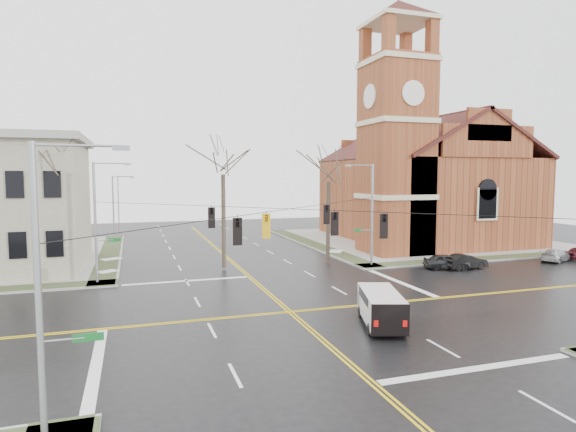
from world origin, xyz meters
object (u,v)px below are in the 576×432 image
object	(u,v)px
streetlight_north_a	(115,210)
tree_nw_far	(63,168)
signal_pole_nw	(98,219)
streetlight_north_b	(119,200)
church	(418,173)
parked_car_b	(465,262)
tree_nw_near	(223,168)
parked_car_a	(447,262)
tree_ne	(328,177)
parked_car_c	(556,255)
signal_pole_ne	(370,211)
signal_pole_sw	(45,286)
cargo_van	(380,305)

from	to	relation	value
streetlight_north_a	tree_nw_far	xyz separation A→B (m)	(-3.12, -14.73, 4.28)
signal_pole_nw	streetlight_north_b	xyz separation A→B (m)	(0.67, 36.50, -0.48)
church	streetlight_north_b	distance (m)	42.53
streetlight_north_a	signal_pole_nw	bearing A→B (deg)	-92.32
parked_car_b	tree_nw_near	bearing A→B (deg)	70.00
parked_car_a	tree_ne	size ratio (longest dim) A/B	0.36
church	signal_pole_nw	size ratio (longest dim) A/B	3.06
parked_car_b	parked_car_c	world-z (taller)	parked_car_b
parked_car_b	parked_car_c	bearing A→B (deg)	-89.60
signal_pole_ne	tree_nw_far	bearing A→B (deg)	175.97
streetlight_north_b	parked_car_a	world-z (taller)	streetlight_north_b
streetlight_north_a	tree_nw_far	distance (m)	15.66
signal_pole_nw	signal_pole_sw	size ratio (longest dim) A/B	1.00
signal_pole_ne	signal_pole_sw	distance (m)	32.28
church	signal_pole_sw	world-z (taller)	church
cargo_van	parked_car_b	size ratio (longest dim) A/B	1.31
cargo_van	parked_car_b	bearing A→B (deg)	56.51
tree_nw_far	cargo_van	bearing A→B (deg)	-44.13
streetlight_north_b	parked_car_a	xyz separation A→B (m)	(27.75, -39.79, -3.79)
signal_pole_sw	streetlight_north_b	distance (m)	59.51
parked_car_b	church	bearing A→B (deg)	-22.15
streetlight_north_a	tree_nw_near	world-z (taller)	tree_nw_near
church	streetlight_north_b	xyz separation A→B (m)	(-35.42, 23.22, -3.97)
streetlight_north_b	tree_ne	bearing A→B (deg)	-60.76
church	streetlight_north_a	size ratio (longest dim) A/B	3.44
signal_pole_sw	parked_car_a	size ratio (longest dim) A/B	2.27
parked_car_a	tree_ne	distance (m)	12.87
cargo_van	tree_nw_near	distance (m)	20.34
signal_pole_nw	tree_nw_far	bearing A→B (deg)	144.23
church	signal_pole_nw	distance (m)	38.61
signal_pole_ne	signal_pole_nw	size ratio (longest dim) A/B	1.00
tree_nw_far	tree_ne	distance (m)	22.14
tree_nw_far	parked_car_c	bearing A→B (deg)	-6.53
parked_car_a	signal_pole_ne	bearing A→B (deg)	81.46
signal_pole_sw	tree_ne	world-z (taller)	tree_ne
parked_car_b	tree_ne	size ratio (longest dim) A/B	0.36
signal_pole_ne	parked_car_c	xyz separation A→B (m)	(18.12, -3.18, -4.35)
signal_pole_sw	tree_nw_near	size ratio (longest dim) A/B	0.74
signal_pole_ne	streetlight_north_a	world-z (taller)	signal_pole_ne
signal_pole_sw	tree_nw_far	distance (m)	25.18
church	parked_car_a	world-z (taller)	church
parked_car_b	cargo_van	bearing A→B (deg)	126.11
tree_nw_near	signal_pole_sw	bearing A→B (deg)	-111.18
parked_car_b	signal_pole_sw	bearing A→B (deg)	120.43
church	tree_nw_far	world-z (taller)	church
tree_nw_near	streetlight_north_b	bearing A→B (deg)	105.34
parked_car_c	tree_ne	distance (m)	23.11
signal_pole_nw	streetlight_north_b	bearing A→B (deg)	88.95
signal_pole_sw	parked_car_a	bearing A→B (deg)	34.74
tree_nw_near	streetlight_north_a	bearing A→B (deg)	123.87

